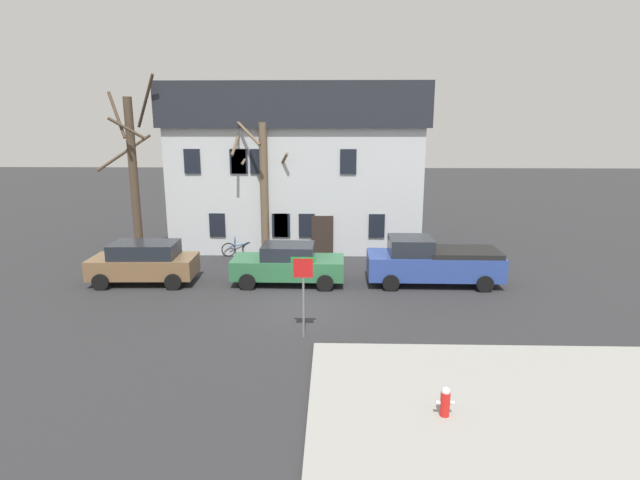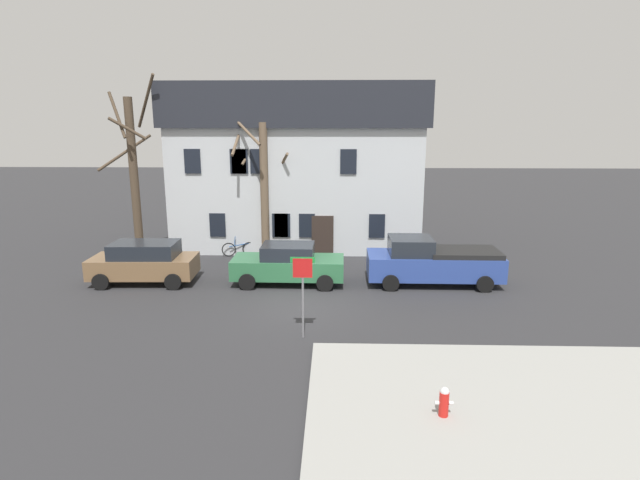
{
  "view_description": "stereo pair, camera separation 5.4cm",
  "coord_description": "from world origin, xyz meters",
  "px_view_note": "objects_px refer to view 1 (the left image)",
  "views": [
    {
      "loc": [
        1.27,
        -17.57,
        6.61
      ],
      "look_at": [
        0.7,
        3.6,
        1.7
      ],
      "focal_mm": 28.22,
      "sensor_mm": 36.0,
      "label": 1
    },
    {
      "loc": [
        1.33,
        -17.57,
        6.61
      ],
      "look_at": [
        0.7,
        3.6,
        1.7
      ],
      "focal_mm": 28.22,
      "sensor_mm": 36.0,
      "label": 2
    }
  ],
  "objects_px": {
    "car_green_sedan": "(288,264)",
    "pickup_truck_blue": "(432,262)",
    "car_brown_wagon": "(144,262)",
    "tree_bare_mid": "(263,185)",
    "street_sign_pole": "(303,282)",
    "bicycle_leaning": "(239,249)",
    "building_main": "(297,165)",
    "tree_bare_near": "(133,173)",
    "fire_hydrant": "(445,401)"
  },
  "relations": [
    {
      "from": "tree_bare_mid",
      "to": "street_sign_pole",
      "type": "relative_size",
      "value": 2.6
    },
    {
      "from": "tree_bare_mid",
      "to": "fire_hydrant",
      "type": "xyz_separation_m",
      "value": [
        6.06,
        -14.37,
        -3.18
      ]
    },
    {
      "from": "car_brown_wagon",
      "to": "bicycle_leaning",
      "type": "xyz_separation_m",
      "value": [
        3.16,
        4.52,
        -0.55
      ]
    },
    {
      "from": "street_sign_pole",
      "to": "bicycle_leaning",
      "type": "xyz_separation_m",
      "value": [
        -3.9,
        9.93,
        -1.48
      ]
    },
    {
      "from": "building_main",
      "to": "car_green_sedan",
      "type": "distance_m",
      "value": 8.37
    },
    {
      "from": "car_brown_wagon",
      "to": "pickup_truck_blue",
      "type": "bearing_deg",
      "value": 0.94
    },
    {
      "from": "fire_hydrant",
      "to": "car_brown_wagon",
      "type": "bearing_deg",
      "value": 136.8
    },
    {
      "from": "fire_hydrant",
      "to": "bicycle_leaning",
      "type": "bearing_deg",
      "value": 117.11
    },
    {
      "from": "car_green_sedan",
      "to": "street_sign_pole",
      "type": "distance_m",
      "value": 5.66
    },
    {
      "from": "tree_bare_mid",
      "to": "pickup_truck_blue",
      "type": "height_order",
      "value": "tree_bare_mid"
    },
    {
      "from": "tree_bare_near",
      "to": "tree_bare_mid",
      "type": "height_order",
      "value": "tree_bare_near"
    },
    {
      "from": "building_main",
      "to": "fire_hydrant",
      "type": "relative_size",
      "value": 18.88
    },
    {
      "from": "car_brown_wagon",
      "to": "bicycle_leaning",
      "type": "height_order",
      "value": "car_brown_wagon"
    },
    {
      "from": "building_main",
      "to": "car_brown_wagon",
      "type": "relative_size",
      "value": 3.06
    },
    {
      "from": "tree_bare_near",
      "to": "car_green_sedan",
      "type": "relative_size",
      "value": 1.9
    },
    {
      "from": "car_green_sedan",
      "to": "pickup_truck_blue",
      "type": "bearing_deg",
      "value": 1.17
    },
    {
      "from": "tree_bare_mid",
      "to": "car_brown_wagon",
      "type": "xyz_separation_m",
      "value": [
        -4.48,
        -4.47,
        -2.76
      ]
    },
    {
      "from": "bicycle_leaning",
      "to": "car_green_sedan",
      "type": "bearing_deg",
      "value": -56.59
    },
    {
      "from": "car_green_sedan",
      "to": "fire_hydrant",
      "type": "bearing_deg",
      "value": -65.96
    },
    {
      "from": "car_brown_wagon",
      "to": "street_sign_pole",
      "type": "height_order",
      "value": "street_sign_pole"
    },
    {
      "from": "tree_bare_near",
      "to": "car_brown_wagon",
      "type": "xyz_separation_m",
      "value": [
        1.66,
        -3.78,
        -3.36
      ]
    },
    {
      "from": "car_green_sedan",
      "to": "street_sign_pole",
      "type": "bearing_deg",
      "value": -79.99
    },
    {
      "from": "tree_bare_near",
      "to": "car_brown_wagon",
      "type": "distance_m",
      "value": 5.33
    },
    {
      "from": "pickup_truck_blue",
      "to": "street_sign_pole",
      "type": "relative_size",
      "value": 2.11
    },
    {
      "from": "bicycle_leaning",
      "to": "tree_bare_mid",
      "type": "bearing_deg",
      "value": -1.91
    },
    {
      "from": "tree_bare_near",
      "to": "car_brown_wagon",
      "type": "relative_size",
      "value": 2.03
    },
    {
      "from": "bicycle_leaning",
      "to": "tree_bare_near",
      "type": "bearing_deg",
      "value": -171.35
    },
    {
      "from": "tree_bare_near",
      "to": "street_sign_pole",
      "type": "relative_size",
      "value": 3.38
    },
    {
      "from": "car_brown_wagon",
      "to": "pickup_truck_blue",
      "type": "xyz_separation_m",
      "value": [
        12.14,
        0.2,
        0.05
      ]
    },
    {
      "from": "tree_bare_mid",
      "to": "car_brown_wagon",
      "type": "height_order",
      "value": "tree_bare_mid"
    },
    {
      "from": "building_main",
      "to": "car_green_sedan",
      "type": "height_order",
      "value": "building_main"
    },
    {
      "from": "car_brown_wagon",
      "to": "fire_hydrant",
      "type": "height_order",
      "value": "car_brown_wagon"
    },
    {
      "from": "tree_bare_near",
      "to": "pickup_truck_blue",
      "type": "bearing_deg",
      "value": -14.56
    },
    {
      "from": "tree_bare_mid",
      "to": "bicycle_leaning",
      "type": "distance_m",
      "value": 3.56
    },
    {
      "from": "tree_bare_mid",
      "to": "fire_hydrant",
      "type": "distance_m",
      "value": 15.91
    },
    {
      "from": "street_sign_pole",
      "to": "building_main",
      "type": "bearing_deg",
      "value": 94.72
    },
    {
      "from": "car_brown_wagon",
      "to": "fire_hydrant",
      "type": "relative_size",
      "value": 6.17
    },
    {
      "from": "building_main",
      "to": "bicycle_leaning",
      "type": "height_order",
      "value": "building_main"
    },
    {
      "from": "pickup_truck_blue",
      "to": "fire_hydrant",
      "type": "relative_size",
      "value": 7.81
    },
    {
      "from": "tree_bare_near",
      "to": "car_green_sedan",
      "type": "height_order",
      "value": "tree_bare_near"
    },
    {
      "from": "car_brown_wagon",
      "to": "street_sign_pole",
      "type": "distance_m",
      "value": 8.94
    },
    {
      "from": "car_brown_wagon",
      "to": "car_green_sedan",
      "type": "xyz_separation_m",
      "value": [
        6.09,
        0.08,
        -0.06
      ]
    },
    {
      "from": "car_green_sedan",
      "to": "fire_hydrant",
      "type": "xyz_separation_m",
      "value": [
        4.45,
        -9.97,
        -0.36
      ]
    },
    {
      "from": "fire_hydrant",
      "to": "street_sign_pole",
      "type": "bearing_deg",
      "value": 127.82
    },
    {
      "from": "car_green_sedan",
      "to": "pickup_truck_blue",
      "type": "relative_size",
      "value": 0.85
    },
    {
      "from": "street_sign_pole",
      "to": "bicycle_leaning",
      "type": "bearing_deg",
      "value": 111.44
    },
    {
      "from": "building_main",
      "to": "tree_bare_near",
      "type": "xyz_separation_m",
      "value": [
        -7.64,
        -3.87,
        -0.12
      ]
    },
    {
      "from": "building_main",
      "to": "tree_bare_near",
      "type": "distance_m",
      "value": 8.57
    },
    {
      "from": "bicycle_leaning",
      "to": "street_sign_pole",
      "type": "bearing_deg",
      "value": -68.56
    },
    {
      "from": "tree_bare_mid",
      "to": "bicycle_leaning",
      "type": "xyz_separation_m",
      "value": [
        -1.32,
        0.04,
        -3.3
      ]
    }
  ]
}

